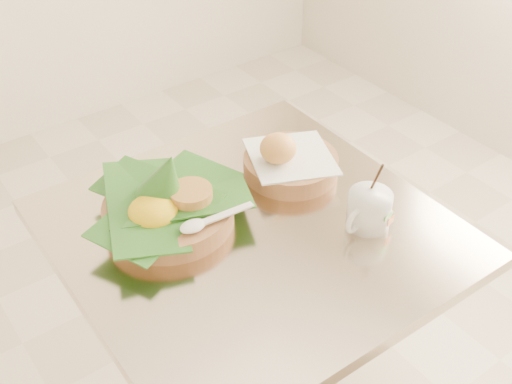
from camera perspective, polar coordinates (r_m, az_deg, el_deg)
cafe_table at (r=1.40m, az=-0.36°, el=-9.97°), size 0.71×0.71×0.75m
rice_basket at (r=1.24m, az=-7.85°, el=-1.07°), size 0.32×0.32×0.16m
bread_basket at (r=1.36m, az=2.91°, el=2.72°), size 0.22×0.22×0.10m
coffee_mug at (r=1.24m, az=9.97°, el=-1.50°), size 0.12×0.09×0.15m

